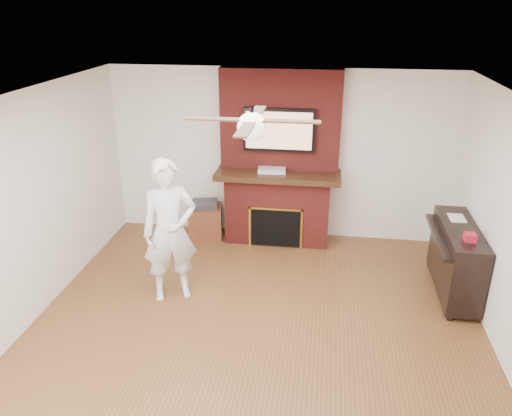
# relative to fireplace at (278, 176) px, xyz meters

# --- Properties ---
(room_shell) EXTENTS (5.36, 5.86, 2.86)m
(room_shell) POSITION_rel_fireplace_xyz_m (0.00, -2.55, 0.25)
(room_shell) COLOR brown
(room_shell) RESTS_ON ground
(fireplace) EXTENTS (1.78, 0.64, 2.50)m
(fireplace) POSITION_rel_fireplace_xyz_m (0.00, 0.00, 0.00)
(fireplace) COLOR maroon
(fireplace) RESTS_ON ground
(tv) EXTENTS (1.00, 0.08, 0.60)m
(tv) POSITION_rel_fireplace_xyz_m (0.00, -0.05, 0.68)
(tv) COLOR black
(tv) RESTS_ON fireplace
(ceiling_fan) EXTENTS (1.21, 1.21, 0.31)m
(ceiling_fan) POSITION_rel_fireplace_xyz_m (-0.00, -2.55, 1.34)
(ceiling_fan) COLOR black
(ceiling_fan) RESTS_ON room_shell
(person) EXTENTS (0.76, 0.65, 1.74)m
(person) POSITION_rel_fireplace_xyz_m (-1.09, -1.77, -0.13)
(person) COLOR silver
(person) RESTS_ON ground
(side_table) EXTENTS (0.57, 0.57, 0.56)m
(side_table) POSITION_rel_fireplace_xyz_m (-1.10, -0.07, -0.74)
(side_table) COLOR #5D2E1A
(side_table) RESTS_ON ground
(piano) EXTENTS (0.51, 1.35, 0.97)m
(piano) POSITION_rel_fireplace_xyz_m (2.29, -1.20, -0.52)
(piano) COLOR black
(piano) RESTS_ON ground
(cable_box) EXTENTS (0.41, 0.25, 0.06)m
(cable_box) POSITION_rel_fireplace_xyz_m (-0.09, -0.10, 0.11)
(cable_box) COLOR silver
(cable_box) RESTS_ON fireplace
(candle_orange) EXTENTS (0.06, 0.06, 0.13)m
(candle_orange) POSITION_rel_fireplace_xyz_m (-0.18, -0.25, -0.93)
(candle_orange) COLOR red
(candle_orange) RESTS_ON ground
(candle_green) EXTENTS (0.07, 0.07, 0.10)m
(candle_green) POSITION_rel_fireplace_xyz_m (-0.01, -0.19, -0.94)
(candle_green) COLOR #4A7A30
(candle_green) RESTS_ON ground
(candle_cream) EXTENTS (0.07, 0.07, 0.11)m
(candle_cream) POSITION_rel_fireplace_xyz_m (0.16, -0.25, -0.94)
(candle_cream) COLOR #F6E3C4
(candle_cream) RESTS_ON ground
(candle_blue) EXTENTS (0.07, 0.07, 0.09)m
(candle_blue) POSITION_rel_fireplace_xyz_m (0.14, -0.22, -0.95)
(candle_blue) COLOR #334D99
(candle_blue) RESTS_ON ground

